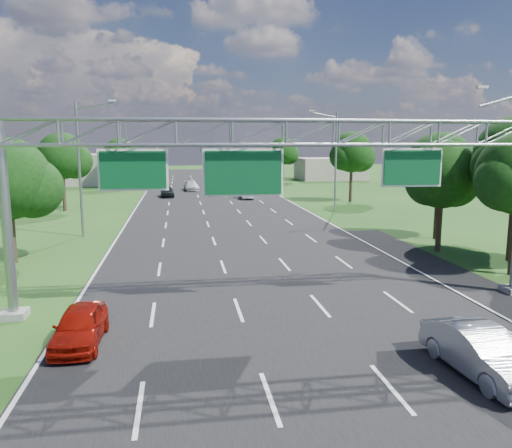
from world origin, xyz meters
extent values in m
plane|color=#1C4414|center=(0.00, 30.00, 0.00)|extent=(220.00, 220.00, 0.00)
cube|color=black|center=(0.00, 30.00, 0.00)|extent=(18.00, 180.00, 0.02)
cube|color=black|center=(10.20, 14.00, 0.00)|extent=(3.00, 30.00, 0.02)
cube|color=gray|center=(-11.00, 12.00, 0.15)|extent=(1.00, 1.00, 0.30)
cylinder|color=gray|center=(-11.00, 12.00, 4.00)|extent=(0.40, 0.40, 8.00)
cylinder|color=gray|center=(10.30, 12.00, 9.00)|extent=(2.54, 0.12, 0.79)
cube|color=beige|center=(9.10, 12.00, 9.50)|extent=(0.50, 0.22, 0.12)
cube|color=white|center=(-6.00, 11.98, 6.00)|extent=(2.80, 0.05, 1.70)
cube|color=#094923|center=(-6.00, 11.92, 6.00)|extent=(2.62, 0.05, 1.52)
cube|color=white|center=(-1.50, 11.98, 5.85)|extent=(3.40, 0.05, 2.00)
cube|color=#094923|center=(-1.50, 11.92, 5.85)|extent=(3.22, 0.05, 1.82)
cube|color=white|center=(6.00, 11.98, 6.00)|extent=(2.80, 0.05, 1.70)
cube|color=#094923|center=(6.00, 11.92, 6.00)|extent=(2.62, 0.05, 1.52)
cylinder|color=black|center=(11.00, 65.00, 3.50)|extent=(0.24, 0.24, 7.00)
cylinder|color=black|center=(5.00, 65.00, 6.60)|extent=(12.00, 0.18, 0.18)
imported|color=black|center=(-1.00, 65.00, 6.05)|extent=(0.18, 0.22, 1.10)
imported|color=black|center=(4.00, 65.00, 6.05)|extent=(0.18, 0.22, 1.10)
imported|color=black|center=(9.00, 65.00, 6.05)|extent=(0.18, 0.22, 1.10)
cylinder|color=gray|center=(-11.50, 30.00, 5.00)|extent=(0.20, 0.20, 10.00)
cylinder|color=gray|center=(-10.20, 30.00, 9.70)|extent=(2.78, 0.12, 0.60)
cube|color=beige|center=(-8.90, 30.00, 10.10)|extent=(0.55, 0.22, 0.12)
cylinder|color=gray|center=(-11.50, 65.00, 5.00)|extent=(0.20, 0.20, 10.00)
cylinder|color=gray|center=(-10.20, 65.00, 9.70)|extent=(2.78, 0.12, 0.60)
cube|color=beige|center=(-8.90, 65.00, 10.10)|extent=(0.55, 0.22, 0.12)
cylinder|color=gray|center=(11.50, 40.00, 5.00)|extent=(0.20, 0.20, 10.00)
cylinder|color=gray|center=(10.20, 40.00, 9.70)|extent=(2.78, 0.12, 0.60)
cube|color=beige|center=(8.90, 40.00, 10.10)|extent=(0.55, 0.22, 0.12)
sphere|color=black|center=(12.51, 14.70, 5.06)|extent=(3.08, 3.08, 3.08)
cylinder|color=#2D2116|center=(15.50, 18.00, 2.09)|extent=(0.36, 0.36, 4.18)
sphere|color=black|center=(14.38, 17.70, 5.68)|extent=(3.50, 3.50, 3.50)
cylinder|color=#2D2116|center=(12.50, 21.00, 1.65)|extent=(0.36, 0.36, 3.30)
sphere|color=black|center=(12.50, 21.00, 5.06)|extent=(4.40, 4.40, 4.40)
sphere|color=black|center=(13.60, 21.40, 4.51)|extent=(3.30, 3.30, 3.30)
sphere|color=black|center=(11.51, 20.70, 4.62)|extent=(3.08, 3.08, 3.08)
cylinder|color=#2D2116|center=(14.50, 25.00, 1.76)|extent=(0.36, 0.36, 3.52)
sphere|color=black|center=(14.50, 25.00, 5.44)|extent=(4.80, 4.80, 4.80)
sphere|color=black|center=(15.70, 25.40, 4.84)|extent=(3.60, 3.60, 3.60)
sphere|color=black|center=(13.42, 24.70, 4.96)|extent=(3.36, 3.36, 3.36)
cylinder|color=#2D2116|center=(-14.00, 22.00, 1.54)|extent=(0.36, 0.36, 3.08)
sphere|color=black|center=(-14.00, 22.00, 5.00)|extent=(4.80, 4.80, 4.80)
sphere|color=black|center=(-12.80, 22.40, 4.40)|extent=(3.60, 3.60, 3.60)
cylinder|color=#2D2116|center=(-16.00, 45.00, 1.87)|extent=(0.36, 0.36, 3.74)
sphere|color=black|center=(-16.00, 45.00, 5.66)|extent=(4.80, 4.80, 4.80)
sphere|color=black|center=(-14.80, 45.40, 5.06)|extent=(3.60, 3.60, 3.60)
sphere|color=black|center=(-17.08, 44.70, 5.18)|extent=(3.36, 3.36, 3.36)
cylinder|color=#2D2116|center=(-13.00, 70.00, 1.65)|extent=(0.36, 0.36, 3.30)
sphere|color=black|center=(-13.00, 70.00, 5.22)|extent=(4.80, 4.80, 4.80)
sphere|color=black|center=(-11.80, 70.40, 4.62)|extent=(3.60, 3.60, 3.60)
sphere|color=black|center=(-14.08, 69.70, 4.74)|extent=(3.36, 3.36, 3.36)
cylinder|color=#2D2116|center=(16.00, 48.00, 1.98)|extent=(0.36, 0.36, 3.96)
sphere|color=black|center=(16.00, 48.00, 5.88)|extent=(4.80, 4.80, 4.80)
sphere|color=black|center=(17.20, 48.40, 5.28)|extent=(3.60, 3.60, 3.60)
sphere|color=black|center=(14.92, 47.70, 5.40)|extent=(3.36, 3.36, 3.36)
cylinder|color=#2D2116|center=(14.00, 78.00, 1.76)|extent=(0.36, 0.36, 3.52)
sphere|color=black|center=(14.00, 78.00, 5.44)|extent=(4.80, 4.80, 4.80)
sphere|color=black|center=(15.20, 78.40, 4.84)|extent=(3.60, 3.60, 3.60)
sphere|color=black|center=(12.92, 77.70, 4.96)|extent=(3.36, 3.36, 3.36)
cube|color=gray|center=(-22.00, 78.00, 2.50)|extent=(14.00, 10.00, 5.00)
cube|color=gray|center=(24.00, 82.00, 2.00)|extent=(12.00, 9.00, 4.00)
imported|color=#901006|center=(-7.79, 8.77, 0.68)|extent=(1.67, 4.01, 1.36)
imported|color=#ACAFB8|center=(4.90, 4.45, 0.74)|extent=(1.94, 4.62, 1.48)
imported|color=silver|center=(-2.45, 64.46, 0.68)|extent=(2.28, 4.81, 1.36)
imported|color=black|center=(1.09, 66.15, 0.59)|extent=(2.26, 4.36, 1.18)
imported|color=black|center=(-5.73, 56.44, 0.69)|extent=(1.94, 4.18, 1.38)
imported|color=white|center=(4.31, 53.30, 0.72)|extent=(1.85, 4.46, 1.43)
cube|color=silver|center=(4.24, 73.39, 1.83)|extent=(2.97, 6.77, 3.33)
cube|color=silver|center=(4.24, 68.72, 1.22)|extent=(2.66, 2.56, 2.44)
cylinder|color=black|center=(3.02, 68.95, 0.55)|extent=(0.39, 1.11, 1.11)
cylinder|color=black|center=(5.46, 68.95, 0.55)|extent=(0.39, 1.11, 1.11)
cylinder|color=black|center=(3.02, 75.61, 0.55)|extent=(0.39, 1.11, 1.11)
cylinder|color=black|center=(5.46, 75.61, 0.55)|extent=(0.39, 1.11, 1.11)
camera|label=1|loc=(-4.17, -8.81, 7.16)|focal=35.00mm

